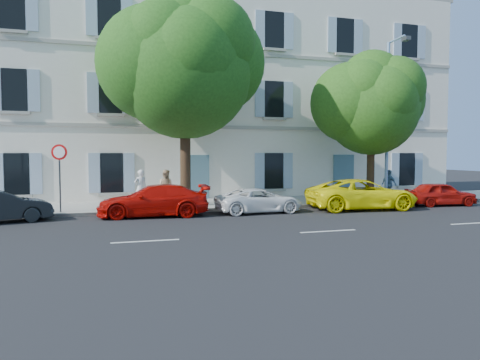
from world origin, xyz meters
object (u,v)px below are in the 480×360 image
object	(u,v)px
pedestrian_b	(165,187)
pedestrian_c	(389,184)
tree_left	(185,72)
car_red_coupe	(153,201)
tree_right	(372,108)
car_white_coupe	(259,201)
pedestrian_a	(141,188)
car_yellow_supercar	(362,194)
car_red_hatchback	(440,194)
road_sign	(59,163)
street_lamp	(389,111)

from	to	relation	value
pedestrian_b	pedestrian_c	bearing A→B (deg)	-149.06
tree_left	pedestrian_b	distance (m)	5.46
car_red_coupe	tree_right	bearing A→B (deg)	103.11
car_white_coupe	pedestrian_a	bearing A→B (deg)	55.50
car_white_coupe	car_yellow_supercar	bearing A→B (deg)	-96.21
car_red_coupe	car_white_coupe	world-z (taller)	car_red_coupe
car_red_hatchback	tree_right	distance (m)	5.44
tree_right	pedestrian_a	world-z (taller)	tree_right
road_sign	pedestrian_c	bearing A→B (deg)	2.63
road_sign	tree_right	bearing A→B (deg)	1.17
tree_right	pedestrian_c	xyz separation A→B (m)	(1.43, 0.45, -3.94)
car_yellow_supercar	street_lamp	xyz separation A→B (m)	(2.66, 1.85, 4.06)
road_sign	pedestrian_c	size ratio (longest dim) A/B	1.80
tree_left	car_white_coupe	bearing A→B (deg)	-39.77
car_red_coupe	tree_left	size ratio (longest dim) A/B	0.47
car_red_coupe	tree_left	world-z (taller)	tree_left
pedestrian_b	pedestrian_c	size ratio (longest dim) A/B	1.07
pedestrian_a	pedestrian_c	distance (m)	12.96
tree_left	street_lamp	distance (m)	10.53
car_white_coupe	road_sign	distance (m)	8.51
tree_right	pedestrian_a	size ratio (longest dim) A/B	4.39
tree_left	pedestrian_b	bearing A→B (deg)	139.86
tree_right	car_yellow_supercar	bearing A→B (deg)	-130.35
pedestrian_a	pedestrian_b	xyz separation A→B (m)	(1.16, 0.05, -0.01)
car_red_coupe	car_white_coupe	bearing A→B (deg)	93.03
pedestrian_b	pedestrian_c	distance (m)	11.80
pedestrian_a	road_sign	bearing A→B (deg)	6.08
car_yellow_supercar	street_lamp	size ratio (longest dim) A/B	0.62
car_yellow_supercar	pedestrian_c	bearing A→B (deg)	-46.76
street_lamp	pedestrian_c	size ratio (longest dim) A/B	5.20
car_yellow_supercar	tree_left	distance (m)	9.91
pedestrian_a	car_red_coupe	bearing A→B (deg)	77.61
car_red_hatchback	tree_left	xyz separation A→B (m)	(-12.27, 2.41, 5.75)
car_red_coupe	car_yellow_supercar	distance (m)	9.47
car_red_coupe	car_red_hatchback	bearing A→B (deg)	93.84
pedestrian_c	pedestrian_b	bearing A→B (deg)	71.81
car_red_hatchback	car_yellow_supercar	bearing A→B (deg)	99.21
pedestrian_a	pedestrian_b	size ratio (longest dim) A/B	1.01
car_red_coupe	tree_right	world-z (taller)	tree_right
pedestrian_a	street_lamp	bearing A→B (deg)	155.87
car_yellow_supercar	car_red_hatchback	xyz separation A→B (m)	(4.56, 0.23, -0.11)
car_red_coupe	road_sign	world-z (taller)	road_sign
car_white_coupe	pedestrian_c	world-z (taller)	pedestrian_c
road_sign	street_lamp	bearing A→B (deg)	0.19
car_white_coupe	street_lamp	distance (m)	8.81
road_sign	street_lamp	distance (m)	15.99
car_red_coupe	tree_left	bearing A→B (deg)	146.46
car_white_coupe	pedestrian_c	bearing A→B (deg)	-77.20
tree_right	street_lamp	size ratio (longest dim) A/B	0.91
car_red_coupe	tree_left	xyz separation A→B (m)	(1.74, 2.21, 5.68)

